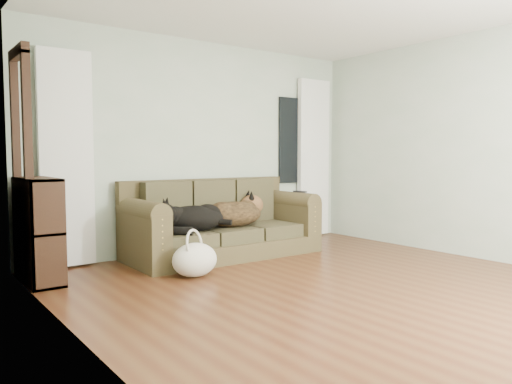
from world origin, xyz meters
TOP-DOWN VIEW (x-y plane):
  - floor at (0.00, 0.00)m, footprint 5.00×5.00m
  - wall_back at (0.00, 2.50)m, footprint 4.50×0.04m
  - wall_left at (-2.25, 0.00)m, footprint 0.04×5.00m
  - wall_right at (2.25, 0.00)m, footprint 0.04×5.00m
  - curtain_left at (-1.70, 2.42)m, footprint 0.55×0.08m
  - curtain_right at (1.80, 2.42)m, footprint 0.55×0.08m
  - window_pane at (1.45, 2.47)m, footprint 0.50×0.03m
  - door_casing at (-2.20, 2.05)m, footprint 0.07×0.60m
  - sofa at (-0.04, 1.97)m, footprint 2.27×0.98m
  - dog_black_lab at (-0.54, 1.90)m, footprint 0.81×0.67m
  - dog_shepherd at (0.12, 1.95)m, footprint 0.74×0.53m
  - tv_remote at (0.99, 1.80)m, footprint 0.10×0.20m
  - tote_bag at (-0.83, 1.29)m, footprint 0.53×0.45m
  - bookshelf at (-2.09, 2.00)m, footprint 0.40×0.82m

SIDE VIEW (x-z plane):
  - floor at x=0.00m, z-range 0.00..0.00m
  - tote_bag at x=-0.83m, z-range -0.01..0.33m
  - sofa at x=-0.04m, z-range -0.01..0.91m
  - dog_black_lab at x=-0.54m, z-range 0.33..0.63m
  - dog_shepherd at x=0.12m, z-range 0.33..0.65m
  - bookshelf at x=-2.09m, z-range 0.01..0.99m
  - tv_remote at x=0.99m, z-range 0.72..0.74m
  - door_casing at x=-2.20m, z-range 0.00..2.10m
  - curtain_left at x=-1.70m, z-range 0.02..2.27m
  - curtain_right at x=1.80m, z-range 0.02..2.27m
  - wall_back at x=0.00m, z-range 0.00..2.60m
  - wall_left at x=-2.25m, z-range 0.00..2.60m
  - wall_right at x=2.25m, z-range 0.00..2.60m
  - window_pane at x=1.45m, z-range 0.80..2.00m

